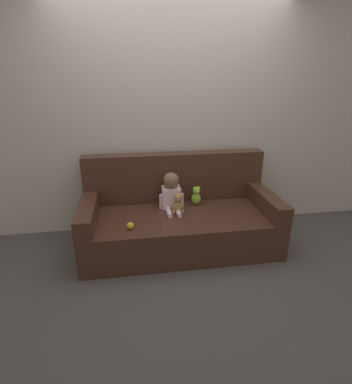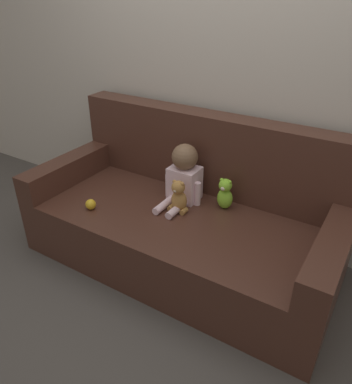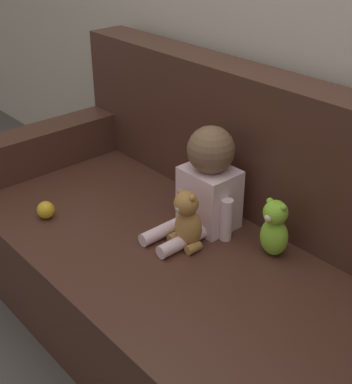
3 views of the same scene
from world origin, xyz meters
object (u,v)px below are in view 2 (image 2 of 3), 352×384
(toy_ball, at_px, (91,204))
(person_baby, at_px, (184,176))
(teddy_bear_brown, at_px, (179,197))
(plush_toy_side, at_px, (225,194))
(couch, at_px, (187,217))

(toy_ball, bearing_deg, person_baby, 43.45)
(person_baby, distance_m, toy_ball, 0.64)
(teddy_bear_brown, relative_size, toy_ball, 3.20)
(plush_toy_side, height_order, toy_ball, plush_toy_side)
(plush_toy_side, bearing_deg, person_baby, -171.22)
(plush_toy_side, bearing_deg, teddy_bear_brown, -142.09)
(plush_toy_side, xyz_separation_m, toy_ball, (-0.74, -0.47, -0.07))
(couch, bearing_deg, teddy_bear_brown, -107.22)
(teddy_bear_brown, bearing_deg, plush_toy_side, 37.91)
(couch, bearing_deg, toy_ball, -145.71)
(couch, height_order, person_baby, couch)
(couch, distance_m, plush_toy_side, 0.31)
(person_baby, relative_size, toy_ball, 5.78)
(person_baby, relative_size, teddy_bear_brown, 1.81)
(person_baby, bearing_deg, teddy_bear_brown, -70.82)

